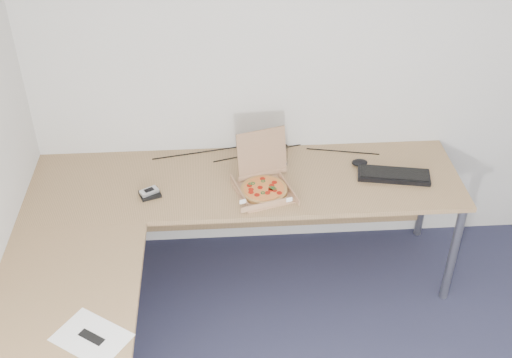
{
  "coord_description": "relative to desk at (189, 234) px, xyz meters",
  "views": [
    {
      "loc": [
        -0.64,
        -1.65,
        2.93
      ],
      "look_at": [
        -0.45,
        1.28,
        0.82
      ],
      "focal_mm": 45.41,
      "sensor_mm": 36.0,
      "label": 1
    }
  ],
  "objects": [
    {
      "name": "room_shell",
      "position": [
        0.82,
        -0.97,
        0.55
      ],
      "size": [
        3.5,
        3.5,
        2.5
      ],
      "primitive_type": null,
      "color": "beige",
      "rests_on": "ground"
    },
    {
      "name": "keyboard",
      "position": [
        1.19,
        0.4,
        0.04
      ],
      "size": [
        0.44,
        0.22,
        0.03
      ],
      "primitive_type": "cube",
      "rotation": [
        0.0,
        0.0,
        -0.19
      ],
      "color": "black",
      "rests_on": "desk"
    },
    {
      "name": "mouse",
      "position": [
        1.01,
        0.54,
        0.05
      ],
      "size": [
        0.11,
        0.09,
        0.04
      ],
      "primitive_type": "ellipsoid",
      "rotation": [
        0.0,
        0.0,
        0.32
      ],
      "color": "black",
      "rests_on": "desk"
    },
    {
      "name": "phone",
      "position": [
        -0.23,
        0.31,
        0.06
      ],
      "size": [
        0.11,
        0.1,
        0.02
      ],
      "primitive_type": "cube",
      "rotation": [
        0.0,
        0.0,
        0.53
      ],
      "color": "#B2B5BA",
      "rests_on": "wallet"
    },
    {
      "name": "wallet",
      "position": [
        -0.22,
        0.31,
        0.04
      ],
      "size": [
        0.14,
        0.13,
        0.02
      ],
      "primitive_type": "cube",
      "rotation": [
        0.0,
        0.0,
        0.35
      ],
      "color": "black",
      "rests_on": "desk"
    },
    {
      "name": "desk",
      "position": [
        0.0,
        0.0,
        0.0
      ],
      "size": [
        2.5,
        2.2,
        0.73
      ],
      "color": "#9E794E",
      "rests_on": "ground"
    },
    {
      "name": "cable_bundle",
      "position": [
        0.43,
        0.71,
        0.03
      ],
      "size": [
        0.67,
        0.14,
        0.01
      ],
      "primitive_type": null,
      "rotation": [
        0.0,
        0.0,
        0.14
      ],
      "color": "black",
      "rests_on": "desk"
    },
    {
      "name": "drinking_glass",
      "position": [
        0.55,
        0.57,
        0.09
      ],
      "size": [
        0.07,
        0.07,
        0.13
      ],
      "primitive_type": "cylinder",
      "color": "white",
      "rests_on": "desk"
    },
    {
      "name": "pizza_box",
      "position": [
        0.42,
        0.31,
        0.07
      ],
      "size": [
        0.29,
        0.34,
        0.3
      ],
      "rotation": [
        0.0,
        0.0,
        0.29
      ],
      "color": "#AD7E59",
      "rests_on": "desk"
    },
    {
      "name": "paper_sheet",
      "position": [
        -0.41,
        -0.7,
        0.03
      ],
      "size": [
        0.38,
        0.36,
        0.0
      ],
      "primitive_type": "cube",
      "rotation": [
        0.0,
        0.0,
        -0.6
      ],
      "color": "white",
      "rests_on": "desk"
    }
  ]
}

